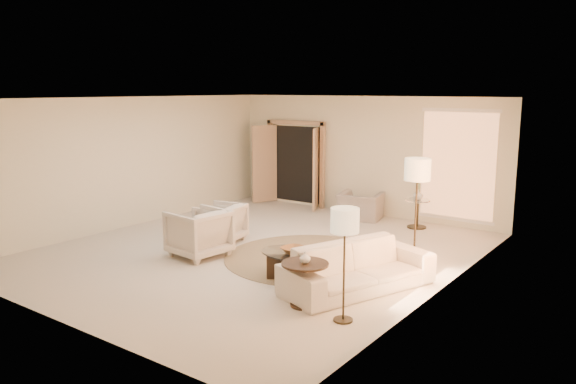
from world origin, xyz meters
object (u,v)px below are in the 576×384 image
Objects in this scene: side_table at (417,211)px; bowl at (294,250)px; coffee_table at (294,262)px; floor_lamp_far at (345,226)px; side_vase at (418,195)px; sofa at (358,267)px; floor_lamp_near at (417,174)px; end_vase at (305,258)px; accent_chair at (361,202)px; end_table at (305,276)px; armchair_right at (199,231)px; armchair_left at (221,221)px.

bowl is (-0.24, -4.25, 0.10)m from side_table.
coffee_table is 2.03m from floor_lamp_far.
side_vase reaches higher than bowl.
sofa reaches higher than coffee_table.
end_vase is (-0.43, -2.73, -0.85)m from floor_lamp_near.
accent_chair is 1.45× the size of end_table.
armchair_right reaches higher than coffee_table.
end_vase is at bearing 80.67° from armchair_right.
armchair_left is 0.88× the size of accent_chair.
side_vase is at bearing 86.77° from coffee_table.
armchair_left reaches higher than sofa.
accent_chair is 4.25× the size of side_vase.
accent_chair is at bearing 180.00° from side_vase.
coffee_table is 0.21m from bowl.
end_table is 1.13m from bowl.
armchair_right is 1.44× the size of end_table.
end_table is 2.98m from floor_lamp_near.
floor_lamp_far is (3.56, -0.96, 0.80)m from armchair_right.
floor_lamp_near reaches higher than accent_chair.
side_table is at bearing 112.23° from floor_lamp_near.
end_table is at bearing -175.12° from sofa.
end_vase reaches higher than bowl.
armchair_right reaches higher than end_table.
end_table is at bearing -46.84° from coffee_table.
armchair_left is 4.26m from side_table.
end_vase is at bearing -175.12° from sofa.
sofa is 1.58× the size of floor_lamp_far.
armchair_right is 2.99m from end_vase.
armchair_left is at bearing 56.63° from accent_chair.
coffee_table is 6.32× the size of side_vase.
end_vase is (-0.28, -0.99, 0.35)m from sofa.
armchair_left is at bearing 158.85° from bowl.
coffee_table is 0.77× the size of floor_lamp_near.
armchair_left is 1.33× the size of side_table.
sofa is 3.58m from armchair_left.
floor_lamp_near is (3.64, 0.96, 1.13)m from armchair_left.
side_vase is (-0.53, 5.08, 0.04)m from end_vase.
bowl is at bearing 58.61° from armchair_left.
floor_lamp_far is at bearing -138.92° from sofa.
sofa reaches higher than bowl.
floor_lamp_far is at bearing -33.24° from bowl.
floor_lamp_far is (0.41, -1.13, 0.93)m from sofa.
armchair_left is 2.62m from bowl.
floor_lamp_near is at bearing 95.40° from floor_lamp_far.
sofa is 1.08m from end_vase.
accent_chair is 0.63× the size of floor_lamp_far.
coffee_table is 1.21m from end_vase.
floor_lamp_near is at bearing 126.73° from armchair_right.
side_table is 1.61× the size of bowl.
coffee_table is at bearing 146.76° from floor_lamp_far.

